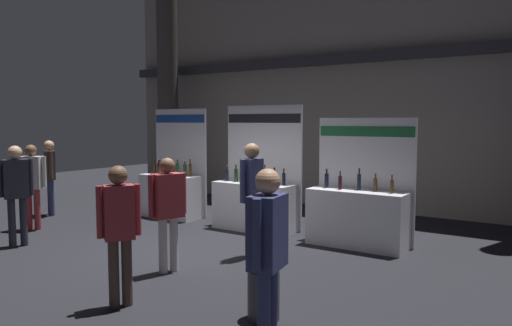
{
  "coord_description": "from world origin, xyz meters",
  "views": [
    {
      "loc": [
        5.36,
        -6.14,
        2.18
      ],
      "look_at": [
        0.73,
        0.75,
        1.47
      ],
      "focal_mm": 34.38,
      "sensor_mm": 36.0,
      "label": 1
    }
  ],
  "objects_px": {
    "visitor_3": "(32,179)",
    "visitor_7": "(50,171)",
    "visitor_4": "(252,190)",
    "visitor_1": "(268,245)",
    "exhibitor_booth_1": "(256,200)",
    "trash_bin": "(264,293)",
    "exhibitor_booth_0": "(172,190)",
    "visitor_5": "(16,186)",
    "visitor_6": "(168,204)",
    "exhibitor_booth_2": "(358,213)",
    "visitor_2": "(119,224)"
  },
  "relations": [
    {
      "from": "visitor_3",
      "to": "exhibitor_booth_1",
      "type": "bearing_deg",
      "value": -175.89
    },
    {
      "from": "exhibitor_booth_2",
      "to": "visitor_1",
      "type": "bearing_deg",
      "value": -78.55
    },
    {
      "from": "exhibitor_booth_1",
      "to": "visitor_4",
      "type": "distance_m",
      "value": 2.02
    },
    {
      "from": "visitor_4",
      "to": "visitor_7",
      "type": "bearing_deg",
      "value": -86.85
    },
    {
      "from": "trash_bin",
      "to": "visitor_1",
      "type": "height_order",
      "value": "visitor_1"
    },
    {
      "from": "trash_bin",
      "to": "visitor_4",
      "type": "relative_size",
      "value": 0.31
    },
    {
      "from": "visitor_1",
      "to": "visitor_2",
      "type": "height_order",
      "value": "visitor_1"
    },
    {
      "from": "visitor_1",
      "to": "visitor_6",
      "type": "xyz_separation_m",
      "value": [
        -2.57,
        1.36,
        -0.07
      ]
    },
    {
      "from": "exhibitor_booth_1",
      "to": "trash_bin",
      "type": "bearing_deg",
      "value": -54.92
    },
    {
      "from": "visitor_1",
      "to": "visitor_4",
      "type": "distance_m",
      "value": 3.39
    },
    {
      "from": "visitor_2",
      "to": "visitor_3",
      "type": "height_order",
      "value": "visitor_3"
    },
    {
      "from": "trash_bin",
      "to": "visitor_2",
      "type": "bearing_deg",
      "value": -158.53
    },
    {
      "from": "visitor_3",
      "to": "visitor_6",
      "type": "relative_size",
      "value": 1.03
    },
    {
      "from": "exhibitor_booth_2",
      "to": "visitor_1",
      "type": "height_order",
      "value": "exhibitor_booth_2"
    },
    {
      "from": "visitor_2",
      "to": "exhibitor_booth_2",
      "type": "bearing_deg",
      "value": 16.47
    },
    {
      "from": "exhibitor_booth_2",
      "to": "visitor_3",
      "type": "relative_size",
      "value": 1.31
    },
    {
      "from": "exhibitor_booth_2",
      "to": "visitor_3",
      "type": "bearing_deg",
      "value": -157.95
    },
    {
      "from": "visitor_1",
      "to": "visitor_2",
      "type": "distance_m",
      "value": 2.12
    },
    {
      "from": "visitor_5",
      "to": "visitor_7",
      "type": "relative_size",
      "value": 1.01
    },
    {
      "from": "visitor_4",
      "to": "visitor_7",
      "type": "distance_m",
      "value": 5.84
    },
    {
      "from": "visitor_4",
      "to": "exhibitor_booth_2",
      "type": "bearing_deg",
      "value": 149.26
    },
    {
      "from": "visitor_3",
      "to": "visitor_5",
      "type": "distance_m",
      "value": 1.36
    },
    {
      "from": "visitor_6",
      "to": "exhibitor_booth_0",
      "type": "bearing_deg",
      "value": -119.71
    },
    {
      "from": "visitor_2",
      "to": "visitor_5",
      "type": "xyz_separation_m",
      "value": [
        -3.66,
        0.88,
        0.08
      ]
    },
    {
      "from": "exhibitor_booth_1",
      "to": "visitor_7",
      "type": "relative_size",
      "value": 1.44
    },
    {
      "from": "exhibitor_booth_0",
      "to": "visitor_5",
      "type": "bearing_deg",
      "value": -96.5
    },
    {
      "from": "exhibitor_booth_1",
      "to": "visitor_1",
      "type": "height_order",
      "value": "exhibitor_booth_1"
    },
    {
      "from": "exhibitor_booth_0",
      "to": "visitor_5",
      "type": "xyz_separation_m",
      "value": [
        -0.39,
        -3.44,
        0.45
      ]
    },
    {
      "from": "exhibitor_booth_2",
      "to": "visitor_7",
      "type": "height_order",
      "value": "exhibitor_booth_2"
    },
    {
      "from": "visitor_7",
      "to": "visitor_1",
      "type": "bearing_deg",
      "value": 6.27
    },
    {
      "from": "visitor_7",
      "to": "exhibitor_booth_2",
      "type": "bearing_deg",
      "value": 37.58
    },
    {
      "from": "visitor_1",
      "to": "visitor_7",
      "type": "xyz_separation_m",
      "value": [
        -7.86,
        2.98,
        -0.03
      ]
    },
    {
      "from": "visitor_1",
      "to": "exhibitor_booth_0",
      "type": "bearing_deg",
      "value": -139.14
    },
    {
      "from": "visitor_1",
      "to": "visitor_5",
      "type": "height_order",
      "value": "same"
    },
    {
      "from": "visitor_3",
      "to": "visitor_4",
      "type": "bearing_deg",
      "value": 160.19
    },
    {
      "from": "exhibitor_booth_0",
      "to": "visitor_6",
      "type": "relative_size",
      "value": 1.48
    },
    {
      "from": "visitor_4",
      "to": "visitor_1",
      "type": "bearing_deg",
      "value": 42.59
    },
    {
      "from": "exhibitor_booth_0",
      "to": "trash_bin",
      "type": "distance_m",
      "value": 6.12
    },
    {
      "from": "trash_bin",
      "to": "visitor_1",
      "type": "xyz_separation_m",
      "value": [
        0.51,
        -0.72,
        0.78
      ]
    },
    {
      "from": "visitor_6",
      "to": "visitor_3",
      "type": "bearing_deg",
      "value": -79.49
    },
    {
      "from": "exhibitor_booth_0",
      "to": "exhibitor_booth_1",
      "type": "relative_size",
      "value": 0.98
    },
    {
      "from": "visitor_3",
      "to": "visitor_7",
      "type": "height_order",
      "value": "visitor_7"
    },
    {
      "from": "exhibitor_booth_2",
      "to": "visitor_5",
      "type": "height_order",
      "value": "exhibitor_booth_2"
    },
    {
      "from": "exhibitor_booth_0",
      "to": "visitor_3",
      "type": "distance_m",
      "value": 2.92
    },
    {
      "from": "visitor_1",
      "to": "visitor_7",
      "type": "relative_size",
      "value": 1.01
    },
    {
      "from": "visitor_4",
      "to": "visitor_7",
      "type": "height_order",
      "value": "visitor_4"
    },
    {
      "from": "exhibitor_booth_2",
      "to": "trash_bin",
      "type": "distance_m",
      "value": 3.59
    },
    {
      "from": "exhibitor_booth_0",
      "to": "visitor_3",
      "type": "xyz_separation_m",
      "value": [
        -1.41,
        -2.53,
        0.43
      ]
    },
    {
      "from": "trash_bin",
      "to": "visitor_6",
      "type": "bearing_deg",
      "value": 162.68
    },
    {
      "from": "visitor_4",
      "to": "visitor_3",
      "type": "bearing_deg",
      "value": -74.32
    }
  ]
}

